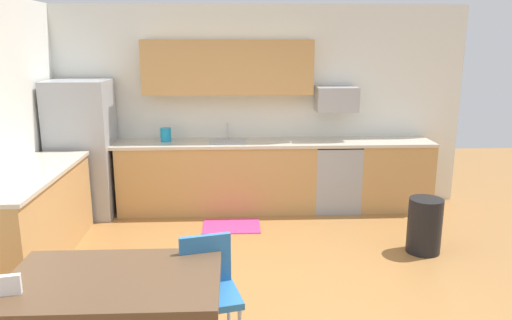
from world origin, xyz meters
The scene contains 18 objects.
ground_plane centered at (0.00, 0.00, 0.00)m, with size 12.00×12.00×0.00m, color #9E6B38.
wall_back centered at (0.00, 2.65, 1.35)m, with size 5.80×0.10×2.70m, color silver.
cabinet_run_back centered at (-0.46, 2.30, 0.45)m, with size 2.58×0.60×0.90m, color tan.
cabinet_run_back_right centered at (1.92, 2.30, 0.45)m, with size 0.97×0.60×0.90m, color tan.
cabinet_run_left centered at (-2.30, 0.80, 0.45)m, with size 0.60×2.00×0.90m, color tan.
countertop_back centered at (0.00, 2.30, 0.92)m, with size 4.80×0.64×0.04m, color beige.
countertop_left centered at (-2.30, 0.80, 0.92)m, with size 0.64×2.00×0.04m, color beige.
upper_cabinets_back centered at (-0.30, 2.43, 1.90)m, with size 2.20×0.34×0.70m, color tan.
refrigerator centered at (-2.18, 2.22, 0.88)m, with size 0.76×0.70×1.75m, color #9EA0A5.
oven_range centered at (1.13, 2.30, 0.46)m, with size 0.60×0.60×0.91m.
microwave centered at (1.13, 2.40, 1.48)m, with size 0.54×0.36×0.32m, color #9EA0A5.
sink_basin centered at (-0.32, 2.30, 0.88)m, with size 0.48×0.40×0.14m, color #A5A8AD.
sink_faucet centered at (-0.32, 2.48, 1.04)m, with size 0.02×0.02×0.24m, color #B2B5BA.
dining_table centered at (-1.03, -1.09, 0.66)m, with size 1.40×0.90×0.72m.
chair_near_table centered at (-0.43, -0.82, 0.50)m, with size 0.48×0.48×0.85m.
trash_bin centered at (1.81, 0.81, 0.30)m, with size 0.36×0.36×0.60m, color black.
floor_mat centered at (-0.27, 1.65, 0.01)m, with size 0.70×0.50×0.01m, color #CC3372.
kettle centered at (-1.13, 2.35, 1.02)m, with size 0.14×0.14×0.20m, color #198CBF.
Camera 1 is at (-0.23, -4.10, 2.23)m, focal length 34.69 mm.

